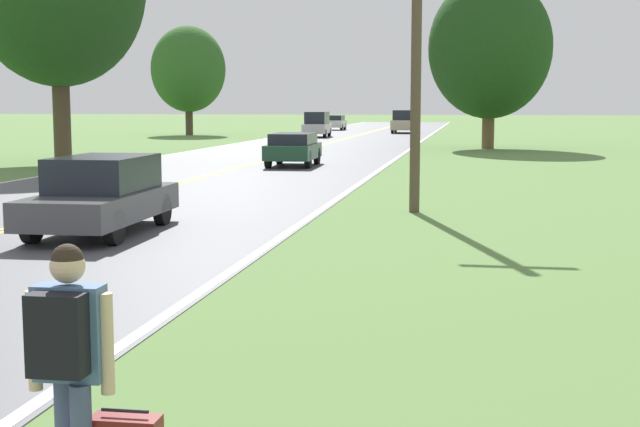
{
  "coord_description": "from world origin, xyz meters",
  "views": [
    {
      "loc": [
        9.31,
        -1.01,
        2.54
      ],
      "look_at": [
        7.1,
        11.62,
        0.95
      ],
      "focal_mm": 50.0,
      "sensor_mm": 36.0,
      "label": 1
    }
  ],
  "objects_px": {
    "car_dark_grey_sedan_nearest": "(102,194)",
    "car_dark_green_hatchback_approaching": "(293,148)",
    "hitchhiker_person": "(68,348)",
    "car_silver_suv_mid_near": "(317,124)",
    "car_white_hatchback_receding": "(335,122)",
    "tree_behind_sign": "(490,48)",
    "car_champagne_suv_mid_far": "(404,121)",
    "tree_left_verge": "(188,69)"
  },
  "relations": [
    {
      "from": "car_dark_grey_sedan_nearest",
      "to": "car_dark_green_hatchback_approaching",
      "type": "height_order",
      "value": "car_dark_grey_sedan_nearest"
    },
    {
      "from": "hitchhiker_person",
      "to": "car_silver_suv_mid_near",
      "type": "xyz_separation_m",
      "value": [
        -9.38,
        61.3,
        -0.05
      ]
    },
    {
      "from": "car_white_hatchback_receding",
      "to": "tree_behind_sign",
      "type": "bearing_deg",
      "value": -157.21
    },
    {
      "from": "car_dark_green_hatchback_approaching",
      "to": "car_silver_suv_mid_near",
      "type": "height_order",
      "value": "car_silver_suv_mid_near"
    },
    {
      "from": "car_dark_green_hatchback_approaching",
      "to": "tree_behind_sign",
      "type": "bearing_deg",
      "value": 151.65
    },
    {
      "from": "car_white_hatchback_receding",
      "to": "car_silver_suv_mid_near",
      "type": "bearing_deg",
      "value": -175.38
    },
    {
      "from": "tree_behind_sign",
      "to": "car_champagne_suv_mid_far",
      "type": "relative_size",
      "value": 2.04
    },
    {
      "from": "tree_behind_sign",
      "to": "tree_left_verge",
      "type": "bearing_deg",
      "value": 142.16
    },
    {
      "from": "car_dark_grey_sedan_nearest",
      "to": "car_dark_green_hatchback_approaching",
      "type": "relative_size",
      "value": 1.15
    },
    {
      "from": "hitchhiker_person",
      "to": "tree_behind_sign",
      "type": "distance_m",
      "value": 46.48
    },
    {
      "from": "car_dark_green_hatchback_approaching",
      "to": "car_white_hatchback_receding",
      "type": "xyz_separation_m",
      "value": [
        -6.05,
        48.9,
        0.01
      ]
    },
    {
      "from": "hitchhiker_person",
      "to": "car_white_hatchback_receding",
      "type": "height_order",
      "value": "hitchhiker_person"
    },
    {
      "from": "tree_behind_sign",
      "to": "car_silver_suv_mid_near",
      "type": "xyz_separation_m",
      "value": [
        -12.51,
        15.15,
        -4.63
      ]
    },
    {
      "from": "tree_behind_sign",
      "to": "car_dark_grey_sedan_nearest",
      "type": "bearing_deg",
      "value": -102.69
    },
    {
      "from": "hitchhiker_person",
      "to": "car_dark_grey_sedan_nearest",
      "type": "distance_m",
      "value": 12.25
    },
    {
      "from": "car_champagne_suv_mid_far",
      "to": "car_white_hatchback_receding",
      "type": "distance_m",
      "value": 10.25
    },
    {
      "from": "tree_behind_sign",
      "to": "car_dark_grey_sedan_nearest",
      "type": "distance_m",
      "value": 36.05
    },
    {
      "from": "car_dark_grey_sedan_nearest",
      "to": "car_silver_suv_mid_near",
      "type": "height_order",
      "value": "car_silver_suv_mid_near"
    },
    {
      "from": "car_silver_suv_mid_near",
      "to": "car_champagne_suv_mid_far",
      "type": "bearing_deg",
      "value": -29.78
    },
    {
      "from": "tree_behind_sign",
      "to": "car_dark_green_hatchback_approaching",
      "type": "height_order",
      "value": "tree_behind_sign"
    },
    {
      "from": "tree_behind_sign",
      "to": "car_champagne_suv_mid_far",
      "type": "distance_m",
      "value": 27.09
    },
    {
      "from": "car_dark_grey_sedan_nearest",
      "to": "car_silver_suv_mid_near",
      "type": "relative_size",
      "value": 1.1
    },
    {
      "from": "car_dark_grey_sedan_nearest",
      "to": "car_white_hatchback_receding",
      "type": "bearing_deg",
      "value": -176.41
    },
    {
      "from": "tree_left_verge",
      "to": "car_silver_suv_mid_near",
      "type": "bearing_deg",
      "value": -15.98
    },
    {
      "from": "hitchhiker_person",
      "to": "car_white_hatchback_receding",
      "type": "distance_m",
      "value": 80.01
    },
    {
      "from": "car_white_hatchback_receding",
      "to": "tree_left_verge",
      "type": "bearing_deg",
      "value": 146.87
    },
    {
      "from": "car_silver_suv_mid_near",
      "to": "car_white_hatchback_receding",
      "type": "xyz_separation_m",
      "value": [
        -1.49,
        17.96,
        -0.22
      ]
    },
    {
      "from": "car_dark_grey_sedan_nearest",
      "to": "car_white_hatchback_receding",
      "type": "height_order",
      "value": "car_dark_grey_sedan_nearest"
    },
    {
      "from": "hitchhiker_person",
      "to": "tree_behind_sign",
      "type": "bearing_deg",
      "value": -4.88
    },
    {
      "from": "tree_left_verge",
      "to": "tree_behind_sign",
      "type": "xyz_separation_m",
      "value": [
        23.6,
        -18.33,
        0.35
      ]
    },
    {
      "from": "hitchhiker_person",
      "to": "tree_behind_sign",
      "type": "relative_size",
      "value": 0.18
    },
    {
      "from": "tree_left_verge",
      "to": "car_silver_suv_mid_near",
      "type": "relative_size",
      "value": 2.17
    },
    {
      "from": "hitchhiker_person",
      "to": "car_dark_green_hatchback_approaching",
      "type": "bearing_deg",
      "value": 8.04
    },
    {
      "from": "tree_left_verge",
      "to": "car_dark_green_hatchback_approaching",
      "type": "xyz_separation_m",
      "value": [
        15.65,
        -34.12,
        -4.52
      ]
    },
    {
      "from": "car_silver_suv_mid_near",
      "to": "car_white_hatchback_receding",
      "type": "distance_m",
      "value": 18.02
    },
    {
      "from": "tree_behind_sign",
      "to": "car_dark_grey_sedan_nearest",
      "type": "height_order",
      "value": "tree_behind_sign"
    },
    {
      "from": "hitchhiker_person",
      "to": "car_dark_grey_sedan_nearest",
      "type": "height_order",
      "value": "hitchhiker_person"
    },
    {
      "from": "car_dark_grey_sedan_nearest",
      "to": "tree_left_verge",
      "type": "bearing_deg",
      "value": -165.09
    },
    {
      "from": "tree_behind_sign",
      "to": "car_dark_green_hatchback_approaching",
      "type": "relative_size",
      "value": 2.48
    },
    {
      "from": "tree_behind_sign",
      "to": "hitchhiker_person",
      "type": "bearing_deg",
      "value": -93.88
    },
    {
      "from": "hitchhiker_person",
      "to": "tree_left_verge",
      "type": "relative_size",
      "value": 0.19
    },
    {
      "from": "tree_left_verge",
      "to": "car_champagne_suv_mid_far",
      "type": "bearing_deg",
      "value": 24.03
    }
  ]
}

